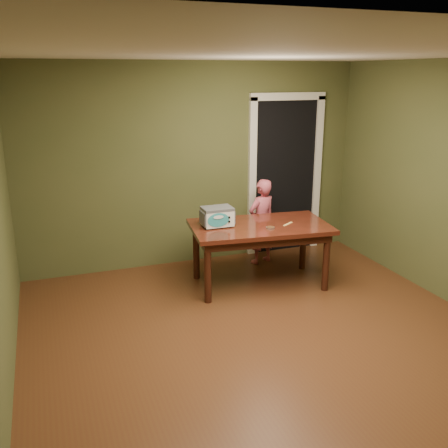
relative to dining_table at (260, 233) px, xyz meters
name	(u,v)px	position (x,y,z in m)	size (l,w,h in m)	color
floor	(276,351)	(-0.47, -1.45, -0.65)	(5.00, 5.00, 0.00)	#502C16
room_shell	(283,167)	(-0.47, -1.45, 1.06)	(4.52, 5.02, 2.61)	#4E502B
doorway	(275,173)	(0.83, 1.33, 0.41)	(1.10, 0.66, 2.25)	black
dining_table	(260,233)	(0.00, 0.00, 0.00)	(1.69, 1.08, 0.75)	#39170D
toy_oven	(217,216)	(-0.49, 0.11, 0.22)	(0.37, 0.26, 0.23)	#4C4F54
baking_pan	(270,228)	(0.04, -0.19, 0.11)	(0.10, 0.10, 0.02)	silver
spatula	(288,224)	(0.31, -0.10, 0.10)	(0.18, 0.03, 0.01)	#FFCC6E
child	(261,222)	(0.32, 0.66, -0.08)	(0.42, 0.27, 1.14)	#C14F63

